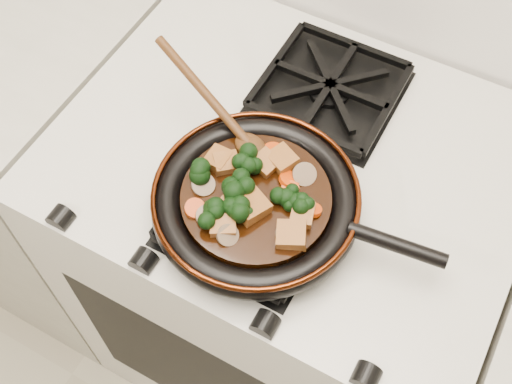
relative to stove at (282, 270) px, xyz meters
The scene contains 34 objects.
stove is the anchor object (origin of this frame).
burner_grate_front 0.48m from the stove, 90.00° to the right, with size 0.23×0.23×0.03m, color black, non-canonical shape.
burner_grate_back 0.48m from the stove, 90.00° to the left, with size 0.23×0.23×0.03m, color black, non-canonical shape.
skillet 0.51m from the stove, 86.47° to the right, with size 0.43×0.31×0.05m.
braising_sauce 0.52m from the stove, 87.51° to the right, with size 0.22×0.22×0.02m, color black.
tofu_cube_0 0.55m from the stove, 64.44° to the right, with size 0.04×0.04×0.02m, color brown.
tofu_cube_1 0.55m from the stove, 93.20° to the right, with size 0.04×0.04×0.02m, color brown.
tofu_cube_2 0.52m from the stove, 94.47° to the right, with size 0.03×0.04×0.02m, color brown.
tofu_cube_3 0.52m from the stove, 78.81° to the right, with size 0.04×0.04×0.02m, color brown.
tofu_cube_4 0.53m from the stove, 118.04° to the right, with size 0.04×0.03×0.02m, color brown.
tofu_cube_5 0.54m from the stove, 94.48° to the right, with size 0.04×0.04×0.02m, color brown.
tofu_cube_6 0.54m from the stove, 92.27° to the right, with size 0.03×0.04×0.02m, color brown.
tofu_cube_7 0.54m from the stove, 58.98° to the right, with size 0.04×0.03×0.02m, color brown.
tofu_cube_8 0.53m from the stove, 123.17° to the right, with size 0.04×0.03×0.02m, color brown.
tofu_cube_9 0.54m from the stove, 86.16° to the right, with size 0.04×0.04×0.02m, color brown.
broccoli_floret_0 0.55m from the stove, 92.47° to the right, with size 0.06×0.06×0.06m, color black, non-canonical shape.
broccoli_floret_1 0.53m from the stove, 69.19° to the right, with size 0.06×0.06×0.05m, color black, non-canonical shape.
broccoli_floret_2 0.54m from the stove, 95.55° to the right, with size 0.06×0.06×0.05m, color black, non-canonical shape.
broccoli_floret_3 0.54m from the stove, 59.33° to the right, with size 0.05×0.05×0.05m, color black, non-canonical shape.
broccoli_floret_4 0.53m from the stove, 103.89° to the right, with size 0.06×0.06×0.05m, color black, non-canonical shape.
broccoli_floret_5 0.55m from the stove, 89.60° to the right, with size 0.06×0.06×0.06m, color black, non-canonical shape.
broccoli_floret_6 0.55m from the stove, 118.28° to the right, with size 0.06×0.06×0.05m, color black, non-canonical shape.
broccoli_floret_7 0.56m from the stove, 98.86° to the right, with size 0.06×0.06×0.05m, color black, non-canonical shape.
carrot_coin_0 0.53m from the stove, 66.11° to the right, with size 0.03×0.03×0.01m, color #C93705.
carrot_coin_1 0.53m from the stove, 53.00° to the right, with size 0.03×0.03×0.01m, color #C93705.
carrot_coin_2 0.52m from the stove, 99.78° to the right, with size 0.03×0.03×0.01m, color #C93705.
carrot_coin_3 0.55m from the stove, 106.78° to the right, with size 0.03×0.03×0.01m, color #C93705.
carrot_coin_4 0.52m from the stove, 67.50° to the right, with size 0.03×0.03×0.01m, color #C93705.
mushroom_slice_0 0.55m from the stove, 66.25° to the right, with size 0.03×0.03×0.01m, color brown.
mushroom_slice_1 0.56m from the stove, 89.08° to the right, with size 0.03×0.03×0.01m, color brown.
mushroom_slice_2 0.52m from the stove, 53.58° to the right, with size 0.04×0.04×0.01m, color brown.
mushroom_slice_3 0.55m from the stove, 100.45° to the right, with size 0.03×0.03×0.01m, color brown.
mushroom_slice_4 0.54m from the stove, 113.68° to the right, with size 0.03×0.03×0.01m, color brown.
wooden_spoon 0.54m from the stove, 156.13° to the right, with size 0.14×0.07×0.22m.
Camera 1 is at (0.24, 1.13, 1.75)m, focal length 45.00 mm.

